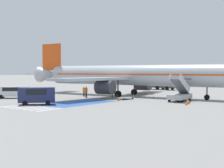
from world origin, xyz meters
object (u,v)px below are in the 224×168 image
(service_van_1, at_px, (12,91))
(ground_crew_0, at_px, (112,92))
(traffic_cone_2, at_px, (188,101))
(ground_crew_1, at_px, (84,91))
(traffic_cone_1, at_px, (118,99))
(fuel_tanker, at_px, (157,83))
(boarding_stairs_forward, at_px, (180,94))
(ground_crew_2, at_px, (86,91))
(airliner, at_px, (132,76))
(baggage_cart, at_px, (125,98))
(traffic_cone_0, at_px, (186,103))
(service_van_0, at_px, (37,94))

(service_van_1, xyz_separation_m, ground_crew_0, (12.83, 10.54, -0.20))
(traffic_cone_2, bearing_deg, ground_crew_1, 177.10)
(service_van_1, height_order, traffic_cone_1, service_van_1)
(fuel_tanker, height_order, ground_crew_0, fuel_tanker)
(boarding_stairs_forward, xyz_separation_m, ground_crew_2, (-15.50, -3.56, 0.08))
(traffic_cone_2, bearing_deg, airliner, 154.72)
(airliner, bearing_deg, boarding_stairs_forward, 67.86)
(airliner, height_order, fuel_tanker, airliner)
(service_van_1, bearing_deg, airliner, -87.73)
(service_van_1, height_order, baggage_cart, service_van_1)
(airliner, relative_size, ground_crew_2, 24.67)
(baggage_cart, distance_m, traffic_cone_1, 2.72)
(baggage_cart, distance_m, ground_crew_1, 9.50)
(traffic_cone_0, bearing_deg, service_van_1, -164.75)
(boarding_stairs_forward, bearing_deg, ground_crew_0, -178.00)
(airliner, bearing_deg, traffic_cone_0, 56.18)
(ground_crew_0, bearing_deg, service_van_0, 133.90)
(airliner, distance_m, traffic_cone_1, 9.94)
(boarding_stairs_forward, distance_m, ground_crew_0, 11.74)
(service_van_0, height_order, traffic_cone_0, service_van_0)
(service_van_0, xyz_separation_m, traffic_cone_0, (16.10, 11.58, -1.12))
(fuel_tanker, distance_m, service_van_1, 37.15)
(baggage_cart, bearing_deg, ground_crew_0, 168.01)
(ground_crew_1, height_order, traffic_cone_0, ground_crew_1)
(boarding_stairs_forward, height_order, ground_crew_1, boarding_stairs_forward)
(service_van_1, bearing_deg, traffic_cone_1, -114.83)
(service_van_1, xyz_separation_m, traffic_cone_1, (16.95, 6.69, -0.94))
(baggage_cart, bearing_deg, traffic_cone_2, 4.89)
(baggage_cart, height_order, traffic_cone_2, baggage_cart)
(fuel_tanker, height_order, service_van_0, fuel_tanker)
(fuel_tanker, xyz_separation_m, traffic_cone_2, (20.26, -27.55, -1.28))
(ground_crew_2, xyz_separation_m, traffic_cone_1, (7.94, -1.59, -0.83))
(service_van_1, distance_m, ground_crew_0, 16.60)
(boarding_stairs_forward, relative_size, fuel_tanker, 0.49)
(airliner, height_order, traffic_cone_0, airliner)
(boarding_stairs_forward, bearing_deg, traffic_cone_1, -150.06)
(ground_crew_0, height_order, traffic_cone_0, ground_crew_0)
(boarding_stairs_forward, relative_size, service_van_1, 1.03)
(baggage_cart, height_order, ground_crew_0, ground_crew_0)
(boarding_stairs_forward, distance_m, baggage_cart, 8.57)
(service_van_0, xyz_separation_m, traffic_cone_2, (15.67, 13.06, -1.01))
(fuel_tanker, relative_size, ground_crew_2, 5.86)
(ground_crew_1, bearing_deg, traffic_cone_0, 88.71)
(baggage_cart, xyz_separation_m, ground_crew_0, (-3.51, 1.20, 0.74))
(ground_crew_2, bearing_deg, boarding_stairs_forward, 140.06)
(service_van_0, height_order, ground_crew_0, service_van_0)
(fuel_tanker, distance_m, traffic_cone_0, 35.67)
(fuel_tanker, xyz_separation_m, service_van_0, (4.58, -40.61, -0.27))
(baggage_cart, bearing_deg, ground_crew_1, -177.10)
(ground_crew_1, relative_size, ground_crew_2, 0.93)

